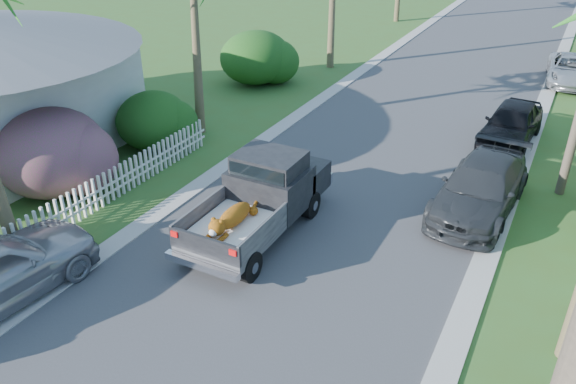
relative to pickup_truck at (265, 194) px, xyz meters
The scene contains 11 objects.
road 17.87m from the pickup_truck, 85.78° to the left, with size 8.00×100.00×0.02m, color #38383A.
curb_left 18.07m from the pickup_truck, 99.53° to the left, with size 0.60×100.00×0.06m, color #A5A39E.
curb_right 18.68m from the pickup_truck, 72.49° to the left, with size 0.60×100.00×0.06m, color #A5A39E.
pickup_truck is the anchor object (origin of this frame).
parked_car_rm 6.09m from the pickup_truck, 36.08° to the left, with size 1.97×4.85×1.41m, color #2D2F32.
parked_car_rf 10.32m from the pickup_truck, 61.57° to the left, with size 1.65×4.11×1.40m, color black.
parked_car_rd 18.69m from the pickup_truck, 70.26° to the left, with size 2.07×4.50×1.25m, color #AEB1B5.
shrub_l_b 6.60m from the pickup_truck, 169.45° to the right, with size 3.00×3.30×2.60m, color #BF1B76.
shrub_l_c 6.70m from the pickup_truck, 155.36° to the left, with size 2.40×2.64×2.00m, color #124014.
shrub_l_d 12.70m from the pickup_truck, 121.78° to the left, with size 3.20×3.52×2.40m, color #124014.
picket_fence 5.01m from the pickup_truck, 159.97° to the right, with size 0.10×11.00×1.00m, color white.
Camera 1 is at (5.28, -3.96, 8.16)m, focal length 35.00 mm.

